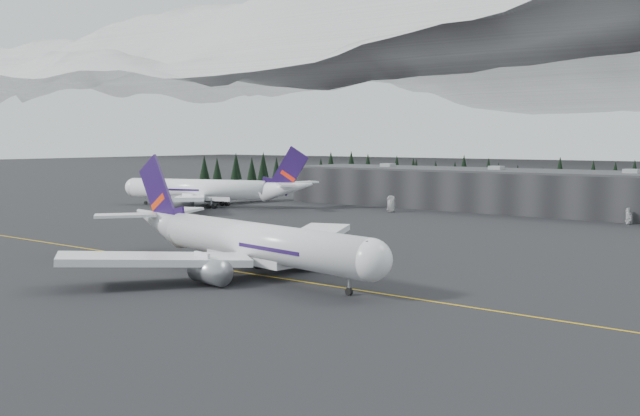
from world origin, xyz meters
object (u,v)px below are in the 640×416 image
Objects in this scene: jet_main at (240,240)px; gse_vehicle_b at (629,222)px; terminal at (527,191)px; gse_vehicle_a at (391,210)px; jet_parked at (214,190)px.

gse_vehicle_b is (34.00, 109.74, -4.65)m from jet_main.
jet_main reaches higher than terminal.
jet_parked is at bearing -167.30° from gse_vehicle_a.
terminal is at bearing -169.12° from jet_parked.
terminal is 99.05m from jet_parked.
jet_main is at bearing -80.03° from gse_vehicle_a.
terminal is 36.71× the size of gse_vehicle_b.
gse_vehicle_a is 1.16× the size of gse_vehicle_b.
jet_main is 104.59m from gse_vehicle_a.
gse_vehicle_b is (65.64, 10.17, 0.04)m from gse_vehicle_a.
gse_vehicle_a is at bearing -139.19° from terminal.
terminal is 2.41× the size of jet_parked.
terminal reaches higher than gse_vehicle_b.
gse_vehicle_a is at bearing -177.61° from jet_parked.
jet_parked reaches higher than jet_main.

